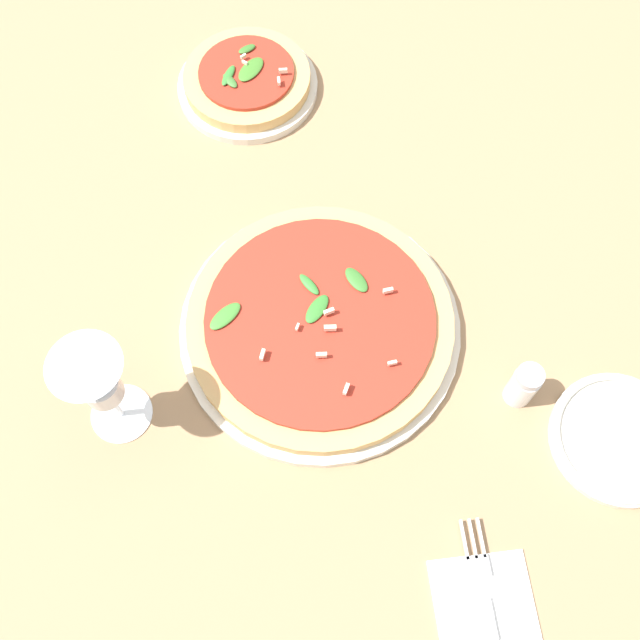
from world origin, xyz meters
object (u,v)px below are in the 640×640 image
Objects in this scene: wine_glass at (97,383)px; pizza_arugula_main at (320,325)px; pizza_personal_side at (247,81)px; fork at (490,627)px; side_plate_white at (619,438)px; shaker_pepper at (523,385)px.

pizza_arugula_main is at bearing -89.63° from wine_glass.
pizza_arugula_main is 0.38m from pizza_personal_side.
wine_glass is (-0.00, 0.25, 0.09)m from pizza_arugula_main.
pizza_arugula_main reaches higher than pizza_personal_side.
side_plate_white reaches higher than fork.
pizza_personal_side is at bearing 11.51° from shaker_pepper.
side_plate_white is at bearing -163.75° from pizza_personal_side.
pizza_personal_side reaches higher than side_plate_white.
side_plate_white is 2.29× the size of shaker_pepper.
side_plate_white is at bearing -117.56° from wine_glass.
side_plate_white is at bearing -141.05° from shaker_pepper.
wine_glass reaches higher than pizza_arugula_main.
fork is (-0.37, -0.02, -0.01)m from pizza_arugula_main.
wine_glass is (-0.38, 0.31, 0.09)m from pizza_personal_side.
fork is 3.10× the size of shaker_pepper.
fork is 1.35× the size of side_plate_white.
pizza_arugula_main is at bearing 170.80° from pizza_personal_side.
pizza_arugula_main is 0.26m from wine_glass.
shaker_pepper is (0.09, 0.07, 0.02)m from side_plate_white.
side_plate_white is (-0.64, -0.19, -0.01)m from pizza_personal_side.
side_plate_white is (0.11, -0.23, 0.00)m from fork.
fork is (-0.75, 0.04, -0.01)m from pizza_personal_side.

